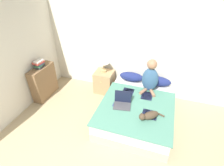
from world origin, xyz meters
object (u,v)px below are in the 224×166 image
Objects in this scene: pillow_near at (132,77)px; table_lamp at (104,60)px; laptop_open at (122,103)px; pillow_far at (158,81)px; cat_tabby at (149,115)px; bed at (137,110)px; nightstand at (104,82)px; book_stack_top at (39,64)px; person_sitting at (150,77)px; bookshelf at (44,82)px.

pillow_near is 1.30× the size of table_lamp.
table_lamp is at bearing 119.54° from laptop_open.
cat_tabby is at bearing -92.02° from pillow_far.
nightstand is (-1.05, 0.73, 0.08)m from bed.
book_stack_top is (-2.44, 0.06, 0.71)m from bed.
pillow_near is 0.99m from laptop_open.
nightstand is at bearing -174.39° from pillow_near.
pillow_near reaches higher than cat_tabby.
book_stack_top is (-1.38, -0.70, 0.00)m from table_lamp.
pillow_near is (-0.33, 0.80, 0.33)m from bed.
table_lamp reaches higher than pillow_near.
laptop_open is at bearing -51.00° from table_lamp.
book_stack_top is at bearing -160.59° from pillow_near.
cat_tabby is at bearing -40.77° from nightstand.
laptop_open is (-0.58, 0.24, -0.03)m from cat_tabby.
nightstand is (-1.34, 1.15, -0.22)m from cat_tabby.
book_stack_top reaches higher than pillow_near.
person_sitting reaches higher than pillow_near.
pillow_near is 1.30× the size of cat_tabby.
pillow_near is at bearing 5.61° from nightstand.
pillow_near is 1.00× the size of pillow_far.
bed is 1.49m from table_lamp.
person_sitting is 1.35× the size of nightstand.
book_stack_top is at bearing 178.54° from bed.
pillow_near is 0.73× the size of bookshelf.
bed is at bearing -34.98° from nightstand.
bed is 2.29× the size of bookshelf.
pillow_far reaches higher than nightstand.
bed is 3.15× the size of pillow_near.
cat_tabby is 0.63m from laptop_open.
pillow_far is at bearing 15.07° from bookshelf.
bed is 4.10× the size of cat_tabby.
book_stack_top is (-2.77, -0.74, 0.38)m from pillow_far.
book_stack_top reaches higher than laptop_open.
pillow_far is 2.90m from book_stack_top.
bed is 4.80× the size of laptop_open.
pillow_near is at bearing 180.00° from pillow_far.
person_sitting is at bearing -121.76° from cat_tabby.
bookshelf reaches higher than nightstand.
laptop_open is 1.29m from table_lamp.
person_sitting is 1.68× the size of cat_tabby.
laptop_open reaches higher than bed.
laptop_open is at bearing -148.07° from bed.
pillow_near is 0.67m from pillow_far.
book_stack_top reaches higher than cat_tabby.
person_sitting is at bearing 73.87° from bed.
nightstand is at bearing 119.93° from laptop_open.
cat_tabby is 1.84m from table_lamp.
pillow_near is 1.52× the size of laptop_open.
book_stack_top is at bearing -165.00° from pillow_far.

